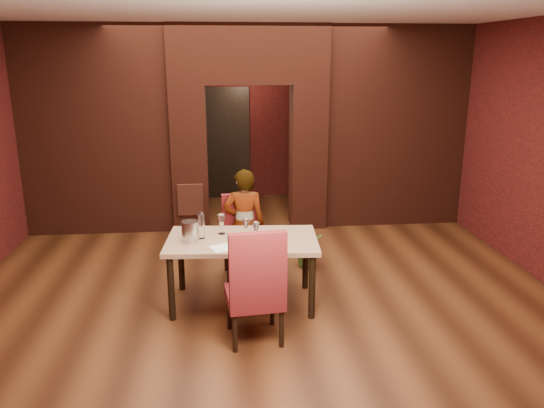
{
  "coord_description": "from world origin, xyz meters",
  "views": [
    {
      "loc": [
        -0.46,
        -6.39,
        2.73
      ],
      "look_at": [
        0.17,
        0.0,
        0.93
      ],
      "focal_mm": 35.0,
      "sensor_mm": 36.0,
      "label": 1
    }
  ],
  "objects_px": {
    "wine_bucket": "(190,231)",
    "potted_plant": "(306,251)",
    "water_bottle": "(201,225)",
    "wine_glass_c": "(256,231)",
    "chair_near": "(254,283)",
    "wine_glass_b": "(246,227)",
    "dining_table": "(243,271)",
    "person_seated": "(244,225)",
    "chair_far": "(242,237)",
    "wine_glass_a": "(222,224)"
  },
  "relations": [
    {
      "from": "wine_glass_a",
      "to": "potted_plant",
      "type": "relative_size",
      "value": 0.53
    },
    {
      "from": "chair_near",
      "to": "wine_glass_a",
      "type": "distance_m",
      "value": 1.06
    },
    {
      "from": "dining_table",
      "to": "potted_plant",
      "type": "xyz_separation_m",
      "value": [
        0.89,
        1.01,
        -0.17
      ]
    },
    {
      "from": "water_bottle",
      "to": "chair_near",
      "type": "bearing_deg",
      "value": -58.09
    },
    {
      "from": "wine_glass_a",
      "to": "wine_glass_b",
      "type": "distance_m",
      "value": 0.29
    },
    {
      "from": "chair_near",
      "to": "person_seated",
      "type": "height_order",
      "value": "person_seated"
    },
    {
      "from": "wine_bucket",
      "to": "chair_far",
      "type": "bearing_deg",
      "value": 53.66
    },
    {
      "from": "chair_far",
      "to": "wine_bucket",
      "type": "xyz_separation_m",
      "value": [
        -0.6,
        -0.81,
        0.37
      ]
    },
    {
      "from": "chair_near",
      "to": "wine_glass_b",
      "type": "bearing_deg",
      "value": -93.79
    },
    {
      "from": "wine_bucket",
      "to": "potted_plant",
      "type": "relative_size",
      "value": 0.52
    },
    {
      "from": "chair_far",
      "to": "wine_glass_c",
      "type": "height_order",
      "value": "chair_far"
    },
    {
      "from": "wine_glass_b",
      "to": "potted_plant",
      "type": "height_order",
      "value": "wine_glass_b"
    },
    {
      "from": "dining_table",
      "to": "chair_near",
      "type": "relative_size",
      "value": 1.4
    },
    {
      "from": "wine_bucket",
      "to": "water_bottle",
      "type": "bearing_deg",
      "value": 32.88
    },
    {
      "from": "person_seated",
      "to": "wine_bucket",
      "type": "relative_size",
      "value": 6.26
    },
    {
      "from": "wine_glass_c",
      "to": "dining_table",
      "type": "bearing_deg",
      "value": 161.79
    },
    {
      "from": "wine_glass_c",
      "to": "potted_plant",
      "type": "relative_size",
      "value": 0.46
    },
    {
      "from": "person_seated",
      "to": "water_bottle",
      "type": "distance_m",
      "value": 0.87
    },
    {
      "from": "wine_glass_a",
      "to": "water_bottle",
      "type": "xyz_separation_m",
      "value": [
        -0.22,
        -0.13,
        0.04
      ]
    },
    {
      "from": "chair_near",
      "to": "wine_bucket",
      "type": "relative_size",
      "value": 5.26
    },
    {
      "from": "wine_glass_b",
      "to": "person_seated",
      "type": "bearing_deg",
      "value": 89.34
    },
    {
      "from": "person_seated",
      "to": "wine_bucket",
      "type": "xyz_separation_m",
      "value": [
        -0.62,
        -0.75,
        0.18
      ]
    },
    {
      "from": "dining_table",
      "to": "water_bottle",
      "type": "distance_m",
      "value": 0.7
    },
    {
      "from": "chair_near",
      "to": "wine_glass_b",
      "type": "xyz_separation_m",
      "value": [
        -0.03,
        0.88,
        0.28
      ]
    },
    {
      "from": "person_seated",
      "to": "wine_glass_c",
      "type": "bearing_deg",
      "value": 98.58
    },
    {
      "from": "wine_glass_b",
      "to": "chair_near",
      "type": "bearing_deg",
      "value": -88.04
    },
    {
      "from": "chair_far",
      "to": "wine_glass_c",
      "type": "distance_m",
      "value": 0.92
    },
    {
      "from": "wine_glass_c",
      "to": "wine_bucket",
      "type": "height_order",
      "value": "wine_bucket"
    },
    {
      "from": "water_bottle",
      "to": "wine_glass_c",
      "type": "bearing_deg",
      "value": -9.69
    },
    {
      "from": "person_seated",
      "to": "water_bottle",
      "type": "height_order",
      "value": "person_seated"
    },
    {
      "from": "wine_glass_a",
      "to": "person_seated",
      "type": "bearing_deg",
      "value": 62.64
    },
    {
      "from": "dining_table",
      "to": "wine_bucket",
      "type": "height_order",
      "value": "wine_bucket"
    },
    {
      "from": "dining_table",
      "to": "water_bottle",
      "type": "relative_size",
      "value": 5.49
    },
    {
      "from": "wine_glass_c",
      "to": "potted_plant",
      "type": "bearing_deg",
      "value": 55.09
    },
    {
      "from": "chair_near",
      "to": "chair_far",
      "type": "bearing_deg",
      "value": -93.96
    },
    {
      "from": "chair_near",
      "to": "potted_plant",
      "type": "bearing_deg",
      "value": -120.02
    },
    {
      "from": "wine_glass_a",
      "to": "potted_plant",
      "type": "xyz_separation_m",
      "value": [
        1.11,
        0.83,
        -0.67
      ]
    },
    {
      "from": "chair_near",
      "to": "wine_glass_a",
      "type": "relative_size",
      "value": 5.16
    },
    {
      "from": "chair_far",
      "to": "chair_near",
      "type": "relative_size",
      "value": 0.87
    },
    {
      "from": "chair_near",
      "to": "dining_table",
      "type": "bearing_deg",
      "value": -89.98
    },
    {
      "from": "chair_far",
      "to": "wine_glass_b",
      "type": "xyz_separation_m",
      "value": [
        0.02,
        -0.69,
        0.36
      ]
    },
    {
      "from": "wine_glass_b",
      "to": "potted_plant",
      "type": "distance_m",
      "value": 1.41
    },
    {
      "from": "potted_plant",
      "to": "water_bottle",
      "type": "bearing_deg",
      "value": -144.31
    },
    {
      "from": "chair_near",
      "to": "person_seated",
      "type": "xyz_separation_m",
      "value": [
        -0.02,
        1.51,
        0.11
      ]
    },
    {
      "from": "wine_glass_a",
      "to": "wine_bucket",
      "type": "xyz_separation_m",
      "value": [
        -0.34,
        -0.21,
        -0.0
      ]
    },
    {
      "from": "wine_glass_c",
      "to": "water_bottle",
      "type": "distance_m",
      "value": 0.61
    },
    {
      "from": "chair_far",
      "to": "person_seated",
      "type": "height_order",
      "value": "person_seated"
    },
    {
      "from": "chair_far",
      "to": "wine_glass_a",
      "type": "xyz_separation_m",
      "value": [
        -0.25,
        -0.6,
        0.37
      ]
    },
    {
      "from": "dining_table",
      "to": "chair_near",
      "type": "bearing_deg",
      "value": -80.23
    },
    {
      "from": "chair_near",
      "to": "person_seated",
      "type": "bearing_deg",
      "value": -94.88
    }
  ]
}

